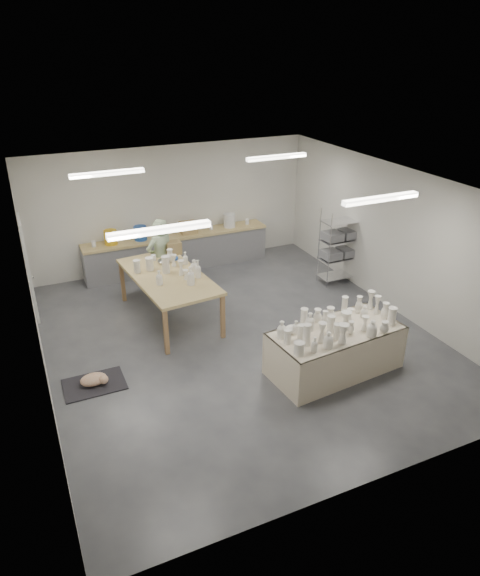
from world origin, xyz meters
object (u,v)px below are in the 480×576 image
red_stool (159,280)px  potter (161,259)px  work_table (169,273)px  drying_table (335,349)px

red_stool → potter: bearing=-90.0°
red_stool → work_table: bearing=-94.2°
work_table → red_stool: (0.09, 1.22, -0.69)m
drying_table → work_table: (-1.96, 3.07, 0.53)m
work_table → red_stool: size_ratio=6.41×
drying_table → red_stool: drying_table is taller
work_table → potter: bearing=79.1°
work_table → drying_table: bearing=-63.0°
drying_table → work_table: work_table is taller
drying_table → red_stool: bearing=108.3°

